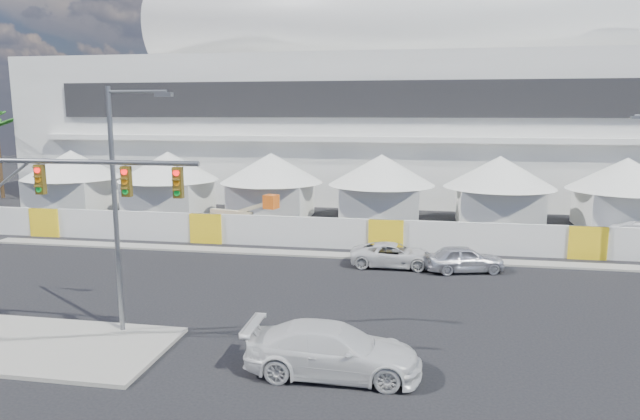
% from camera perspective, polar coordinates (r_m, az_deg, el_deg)
% --- Properties ---
extents(ground, '(160.00, 160.00, 0.00)m').
position_cam_1_polar(ground, '(24.19, -10.36, -11.55)').
color(ground, black).
rests_on(ground, ground).
extents(median_island, '(10.00, 5.00, 0.15)m').
position_cam_1_polar(median_island, '(24.49, -26.53, -12.01)').
color(median_island, gray).
rests_on(median_island, ground).
extents(far_curb, '(80.00, 1.20, 0.12)m').
position_cam_1_polar(far_curb, '(36.65, 28.87, -5.13)').
color(far_curb, gray).
rests_on(far_curb, ground).
extents(stadium, '(80.00, 24.80, 21.98)m').
position_cam_1_polar(stadium, '(62.55, 10.87, 10.32)').
color(stadium, silver).
rests_on(stadium, ground).
extents(tent_row, '(53.40, 8.40, 5.40)m').
position_cam_1_polar(tent_row, '(46.02, 0.56, 2.86)').
color(tent_row, silver).
rests_on(tent_row, ground).
extents(hoarding_fence, '(70.00, 0.25, 2.00)m').
position_cam_1_polar(hoarding_fence, '(36.44, 6.61, -2.50)').
color(hoarding_fence, silver).
rests_on(hoarding_fence, ground).
extents(sedan_silver, '(2.75, 4.62, 1.47)m').
position_cam_1_polar(sedan_silver, '(32.51, 14.21, -4.74)').
color(sedan_silver, silver).
rests_on(sedan_silver, ground).
extents(pickup_curb, '(2.25, 4.86, 1.35)m').
position_cam_1_polar(pickup_curb, '(32.83, 7.35, -4.48)').
color(pickup_curb, silver).
rests_on(pickup_curb, ground).
extents(pickup_near, '(2.48, 5.96, 1.72)m').
position_cam_1_polar(pickup_near, '(19.68, 1.31, -13.82)').
color(pickup_near, silver).
rests_on(pickup_near, ground).
extents(traffic_mast, '(9.37, 0.77, 7.87)m').
position_cam_1_polar(traffic_mast, '(23.35, -28.19, -1.96)').
color(traffic_mast, slate).
rests_on(traffic_mast, median_island).
extents(streetlight_median, '(2.64, 0.26, 9.53)m').
position_cam_1_polar(streetlight_median, '(23.12, -19.34, 1.50)').
color(streetlight_median, slate).
rests_on(streetlight_median, median_island).
extents(boom_lift, '(6.68, 2.39, 3.28)m').
position_cam_1_polar(boom_lift, '(40.62, -9.23, -1.45)').
color(boom_lift, '#E35C15').
rests_on(boom_lift, ground).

